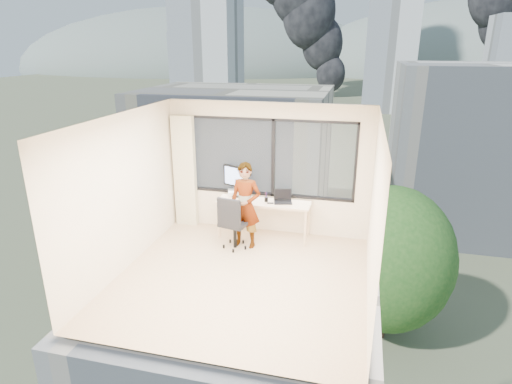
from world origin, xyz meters
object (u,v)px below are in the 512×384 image
(monitor, at_px, (237,181))
(laptop, at_px, (283,197))
(handbag, at_px, (285,194))
(game_console, at_px, (237,192))
(desk, at_px, (264,218))
(person, at_px, (245,206))
(chair, at_px, (235,221))

(monitor, xyz_separation_m, laptop, (0.97, -0.17, -0.20))
(laptop, distance_m, handbag, 0.23)
(game_console, bearing_deg, desk, -40.70)
(laptop, relative_size, handbag, 1.41)
(desk, relative_size, laptop, 5.02)
(monitor, bearing_deg, handbag, 25.63)
(desk, bearing_deg, game_console, 159.90)
(person, height_order, monitor, person)
(handbag, bearing_deg, monitor, 168.21)
(desk, relative_size, handbag, 7.11)
(monitor, bearing_deg, chair, -54.81)
(person, xyz_separation_m, laptop, (0.62, 0.47, 0.05))
(chair, relative_size, monitor, 1.70)
(chair, xyz_separation_m, handbag, (0.79, 0.83, 0.32))
(desk, relative_size, game_console, 5.30)
(person, relative_size, game_console, 4.76)
(person, bearing_deg, chair, -137.92)
(laptop, bearing_deg, chair, -156.91)
(game_console, bearing_deg, handbag, -21.43)
(chair, xyz_separation_m, laptop, (0.79, 0.60, 0.33))
(chair, xyz_separation_m, game_console, (-0.21, 0.85, 0.26))
(desk, height_order, monitor, monitor)
(person, bearing_deg, laptop, 41.84)
(desk, bearing_deg, laptop, -3.21)
(desk, height_order, chair, chair)
(desk, height_order, game_console, game_console)
(person, relative_size, monitor, 2.60)
(chair, distance_m, laptop, 1.04)
(monitor, relative_size, game_console, 1.83)
(desk, height_order, person, person)
(person, height_order, handbag, person)
(monitor, distance_m, laptop, 1.01)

